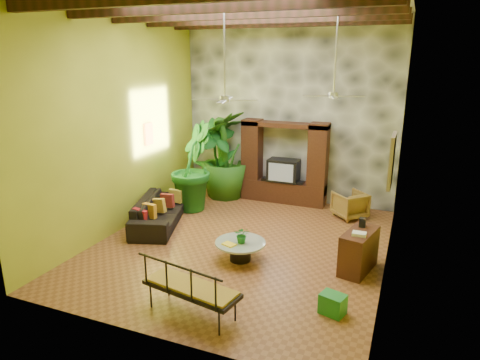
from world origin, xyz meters
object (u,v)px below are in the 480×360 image
at_px(ceiling_fan_front, 225,88).
at_px(tall_plant_c, 225,155).
at_px(ceiling_fan_back, 334,85).
at_px(iron_bench, 189,286).
at_px(coffee_table, 240,248).
at_px(tall_plant_b, 192,166).
at_px(wicker_armchair, 350,205).
at_px(tall_plant_a, 216,159).
at_px(sofa, 159,212).
at_px(green_bin, 333,304).
at_px(side_console, 359,251).
at_px(entertainment_center, 284,169).

xyz_separation_m(ceiling_fan_front, tall_plant_c, (-1.51, 3.33, -2.14)).
relative_size(ceiling_fan_back, iron_bench, 1.10).
xyz_separation_m(ceiling_fan_back, iron_bench, (-1.35, -4.04, -2.87)).
bearing_deg(iron_bench, coffee_table, 100.45).
bearing_deg(tall_plant_b, ceiling_fan_back, -7.15).
height_order(wicker_armchair, iron_bench, iron_bench).
bearing_deg(coffee_table, tall_plant_b, 134.87).
bearing_deg(tall_plant_a, sofa, -98.78).
relative_size(tall_plant_c, coffee_table, 2.47).
bearing_deg(tall_plant_c, tall_plant_a, -141.29).
distance_m(ceiling_fan_front, ceiling_fan_back, 2.41).
bearing_deg(tall_plant_c, green_bin, -50.09).
distance_m(sofa, wicker_armchair, 4.82).
xyz_separation_m(ceiling_fan_front, side_console, (2.72, 0.14, -3.00)).
bearing_deg(ceiling_fan_front, iron_bench, -79.56).
xyz_separation_m(entertainment_center, tall_plant_b, (-2.12, -1.47, 0.21)).
bearing_deg(tall_plant_c, sofa, -102.68).
xyz_separation_m(sofa, tall_plant_b, (0.18, 1.38, 0.83)).
height_order(iron_bench, side_console, iron_bench).
xyz_separation_m(tall_plant_b, tall_plant_c, (0.41, 1.26, 0.09)).
height_order(tall_plant_a, iron_bench, tall_plant_a).
height_order(wicker_armchair, tall_plant_b, tall_plant_b).
bearing_deg(iron_bench, ceiling_fan_front, 110.97).
distance_m(entertainment_center, ceiling_fan_front, 4.30).
bearing_deg(sofa, side_console, -114.90).
xyz_separation_m(tall_plant_a, tall_plant_b, (-0.20, -1.09, 0.02)).
distance_m(ceiling_fan_back, tall_plant_b, 4.36).
height_order(ceiling_fan_front, green_bin, ceiling_fan_front).
bearing_deg(tall_plant_c, ceiling_fan_back, -27.63).
xyz_separation_m(sofa, wicker_armchair, (4.24, 2.29, -0.01)).
bearing_deg(tall_plant_a, tall_plant_c, 38.71).
height_order(tall_plant_b, green_bin, tall_plant_b).
bearing_deg(entertainment_center, tall_plant_b, -145.24).
bearing_deg(iron_bench, entertainment_center, 102.92).
bearing_deg(green_bin, tall_plant_a, 132.38).
relative_size(ceiling_fan_front, tall_plant_b, 0.79).
bearing_deg(wicker_armchair, tall_plant_c, -50.83).
bearing_deg(sofa, tall_plant_b, -25.95).
xyz_separation_m(entertainment_center, green_bin, (2.34, -5.04, -0.80)).
relative_size(entertainment_center, ceiling_fan_front, 1.29).
height_order(ceiling_fan_front, tall_plant_a, ceiling_fan_front).
bearing_deg(entertainment_center, wicker_armchair, -15.97).
distance_m(ceiling_fan_back, sofa, 5.04).
height_order(ceiling_fan_front, iron_bench, ceiling_fan_front).
distance_m(ceiling_fan_front, tall_plant_a, 4.24).
xyz_separation_m(entertainment_center, sofa, (-2.30, -2.85, -0.62)).
bearing_deg(entertainment_center, coffee_table, -86.25).
height_order(tall_plant_c, iron_bench, tall_plant_c).
xyz_separation_m(ceiling_fan_back, side_console, (0.92, -1.46, -3.00)).
relative_size(tall_plant_b, green_bin, 6.07).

